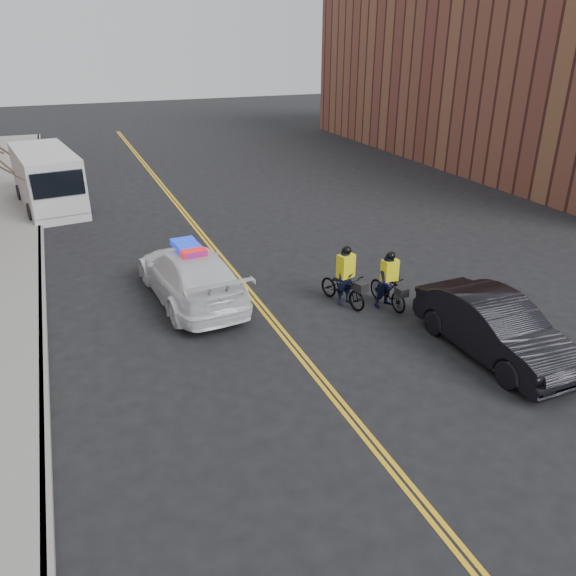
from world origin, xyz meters
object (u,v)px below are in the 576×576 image
Objects in this scene: cyclist_near at (345,284)px; cyclist_far at (389,285)px; police_cruiser at (191,275)px; cargo_van at (48,181)px; dark_sedan at (495,327)px.

cyclist_near is 1.13× the size of cyclist_far.
police_cruiser is 0.87× the size of cargo_van.
cargo_van is (-3.72, 12.00, 0.48)m from police_cruiser.
police_cruiser is 3.26× the size of cyclist_far.
police_cruiser is 5.90m from cyclist_far.
cargo_van reaches higher than cyclist_near.
police_cruiser reaches higher than dark_sedan.
cyclist_near is 1.27m from cyclist_far.
dark_sedan is at bearing -69.13° from cargo_van.
cyclist_far is (1.08, -0.66, 0.05)m from cyclist_near.
cyclist_near reaches higher than cyclist_far.
cargo_van reaches higher than dark_sedan.
police_cruiser is at bearing 138.38° from cyclist_near.
cyclist_far is at bearing -66.62° from cargo_van.
dark_sedan is at bearing -78.79° from cyclist_far.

